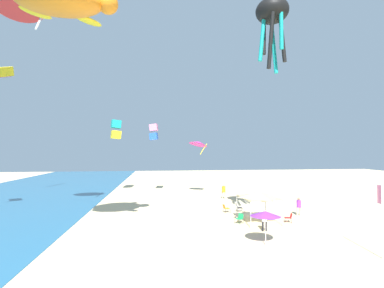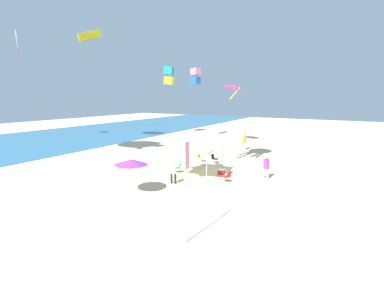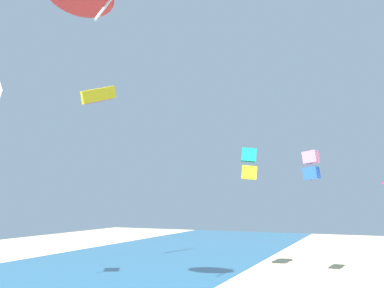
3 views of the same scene
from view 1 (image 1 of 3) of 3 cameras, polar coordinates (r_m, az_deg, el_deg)
ground at (r=27.22m, az=14.26°, el=-14.82°), size 120.00×120.00×0.10m
canopy_tent at (r=24.94m, az=13.84°, el=-10.36°), size 3.44×3.14×2.70m
beach_umbrella at (r=19.37m, az=15.19°, el=-13.98°), size 2.05×2.04×2.28m
folding_chair_right_of_tent at (r=25.98m, az=19.77°, el=-14.25°), size 0.66×0.74×0.82m
folding_chair_near_cooler at (r=28.97m, az=9.76°, el=-12.96°), size 0.56×0.64×0.82m
folding_chair_facing_ocean at (r=24.62m, az=10.04°, el=-15.04°), size 0.80×0.81×0.82m
folding_chair_left_of_tent at (r=28.47m, az=7.09°, el=-13.17°), size 0.63×0.71×0.82m
cooler_box at (r=27.02m, az=15.88°, el=-14.36°), size 0.64×0.45×0.40m
banner_flag at (r=19.79m, az=35.04°, el=-11.89°), size 0.36×0.06×4.35m
person_beachcomber at (r=28.83m, az=21.56°, el=-11.84°), size 0.41×0.46×1.73m
person_kite_handler at (r=35.99m, az=6.68°, el=-9.64°), size 0.45×0.48×1.91m
person_far_stroller at (r=22.67m, az=14.99°, el=-14.94°), size 0.39×0.43×1.64m
kite_box_teal at (r=40.86m, az=-15.71°, el=2.96°), size 1.64×1.70×2.79m
kite_delta_magenta at (r=38.32m, az=1.35°, el=0.20°), size 3.61×3.61×2.24m
kite_octopus_black at (r=23.68m, az=16.53°, el=24.62°), size 2.49×2.49×5.54m
kite_turtle_orange at (r=20.34m, az=-25.84°, el=25.49°), size 5.61×6.34×2.95m
kite_parafoil_yellow at (r=43.39m, az=-35.30°, el=12.19°), size 4.22×1.34×2.56m
kite_box_pink at (r=39.24m, az=-8.07°, el=2.52°), size 1.24×1.32×2.34m
kite_delta_red at (r=29.43m, az=-32.83°, el=23.94°), size 4.69×4.65×3.63m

